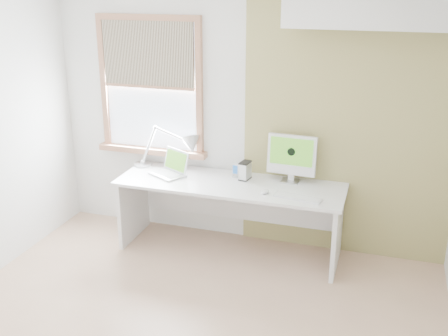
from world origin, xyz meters
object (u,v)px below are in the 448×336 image
at_px(desk, 232,199).
at_px(imac, 292,156).
at_px(desk_lamp, 182,147).
at_px(external_drive, 245,171).
at_px(laptop, 171,168).

distance_m(desk, imac, 0.73).
bearing_deg(imac, desk_lamp, 178.23).
bearing_deg(external_drive, desk, -144.27).
relative_size(desk, external_drive, 12.27).
xyz_separation_m(desk_lamp, laptop, (-0.04, -0.20, -0.17)).
distance_m(laptop, external_drive, 0.75).
relative_size(desk_lamp, external_drive, 4.43).
xyz_separation_m(desk, desk_lamp, (-0.59, 0.20, 0.43)).
xyz_separation_m(desk, imac, (0.55, 0.16, 0.45)).
distance_m(external_drive, imac, 0.48).
xyz_separation_m(desk, laptop, (-0.64, -0.00, 0.25)).
height_order(desk_lamp, laptop, desk_lamp).
height_order(desk, laptop, laptop).
height_order(laptop, external_drive, laptop).
xyz_separation_m(laptop, external_drive, (0.75, 0.08, 0.03)).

